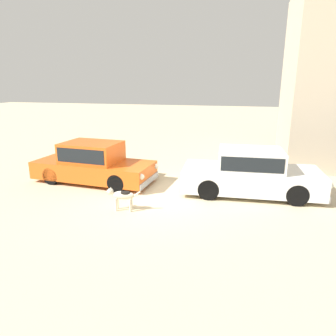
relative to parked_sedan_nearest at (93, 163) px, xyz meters
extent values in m
plane|color=#CCB78E|center=(2.78, -0.83, -0.73)|extent=(80.00, 80.00, 0.00)
cube|color=#D15619|center=(0.01, 0.00, -0.27)|extent=(4.51, 2.04, 0.63)
cube|color=#D15619|center=(-0.03, 0.00, 0.40)|extent=(2.12, 1.63, 0.71)
cube|color=black|center=(-0.03, 0.00, 0.41)|extent=(1.96, 1.64, 0.50)
cube|color=#999BA0|center=(2.19, -0.15, -0.47)|extent=(0.24, 1.70, 0.20)
cube|color=#999BA0|center=(-2.16, 0.15, -0.47)|extent=(0.24, 1.70, 0.20)
sphere|color=silver|center=(2.27, 0.53, -0.13)|extent=(0.20, 0.20, 0.20)
sphere|color=silver|center=(2.17, -0.84, -0.13)|extent=(0.20, 0.20, 0.20)
cube|color=red|center=(-2.11, 0.90, -0.11)|extent=(0.05, 0.18, 0.18)
cube|color=red|center=(-2.21, -0.59, -0.11)|extent=(0.05, 0.18, 0.18)
cylinder|color=black|center=(1.38, 0.67, -0.42)|extent=(0.64, 0.24, 0.62)
cylinder|color=black|center=(1.28, -0.86, -0.42)|extent=(0.64, 0.24, 0.62)
cylinder|color=black|center=(-1.25, 0.86, -0.42)|extent=(0.64, 0.24, 0.62)
cylinder|color=black|center=(-1.35, -0.67, -0.42)|extent=(0.64, 0.24, 0.62)
cube|color=silver|center=(5.64, 0.10, -0.22)|extent=(4.51, 2.08, 0.71)
cube|color=silver|center=(5.60, 0.10, 0.45)|extent=(2.12, 1.69, 0.65)
cube|color=black|center=(5.60, 0.10, 0.46)|extent=(1.96, 1.70, 0.45)
cube|color=#999BA0|center=(7.82, 0.23, -0.47)|extent=(0.23, 1.79, 0.20)
cube|color=#999BA0|center=(3.47, -0.03, -0.47)|extent=(0.23, 1.79, 0.20)
sphere|color=silver|center=(7.81, 0.97, -0.06)|extent=(0.20, 0.20, 0.20)
sphere|color=silver|center=(7.90, -0.50, -0.06)|extent=(0.20, 0.20, 0.20)
cube|color=red|center=(3.42, 0.76, -0.05)|extent=(0.05, 0.18, 0.18)
cube|color=red|center=(3.51, -0.82, -0.05)|extent=(0.05, 0.18, 0.18)
cylinder|color=black|center=(6.91, 0.99, -0.39)|extent=(0.68, 0.24, 0.67)
cylinder|color=black|center=(7.01, -0.63, -0.39)|extent=(0.68, 0.24, 0.67)
cylinder|color=black|center=(4.28, 0.83, -0.39)|extent=(0.68, 0.24, 0.67)
cylinder|color=black|center=(4.37, -0.79, -0.39)|extent=(0.68, 0.24, 0.67)
cylinder|color=beige|center=(1.90, -2.34, -0.54)|extent=(0.06, 0.06, 0.38)
cylinder|color=beige|center=(1.88, -2.19, -0.54)|extent=(0.06, 0.06, 0.38)
cylinder|color=beige|center=(2.32, -2.29, -0.54)|extent=(0.06, 0.06, 0.38)
cylinder|color=beige|center=(2.30, -2.15, -0.54)|extent=(0.06, 0.06, 0.38)
ellipsoid|color=beige|center=(2.10, -2.24, -0.26)|extent=(0.66, 0.26, 0.25)
ellipsoid|color=black|center=(2.15, -2.24, -0.19)|extent=(0.37, 0.22, 0.14)
sphere|color=beige|center=(1.72, -2.28, -0.16)|extent=(0.17, 0.17, 0.17)
cone|color=beige|center=(1.63, -2.29, -0.17)|extent=(0.11, 0.11, 0.10)
cone|color=beige|center=(1.72, -2.34, -0.08)|extent=(0.07, 0.07, 0.08)
cone|color=beige|center=(1.71, -2.23, -0.08)|extent=(0.07, 0.07, 0.08)
cylinder|color=beige|center=(2.50, -2.20, -0.20)|extent=(0.22, 0.07, 0.17)
camera|label=1|loc=(5.35, -9.87, 2.87)|focal=32.53mm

